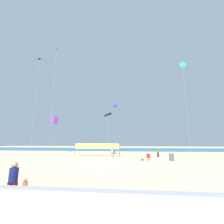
% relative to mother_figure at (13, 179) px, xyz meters
% --- Properties ---
extents(ground_plane, '(120.00, 120.00, 0.00)m').
position_rel_mother_figure_xyz_m(ground_plane, '(2.17, 9.51, -0.89)').
color(ground_plane, beige).
extents(ocean_band, '(120.00, 20.00, 0.01)m').
position_rel_mother_figure_xyz_m(ocean_band, '(2.17, 42.73, -0.89)').
color(ocean_band, teal).
rests_on(ocean_band, ground).
extents(boardwalk_ledge, '(28.00, 0.44, 0.97)m').
position_rel_mother_figure_xyz_m(boardwalk_ledge, '(2.17, -1.39, -0.40)').
color(boardwalk_ledge, '#A8A8AD').
rests_on(boardwalk_ledge, ground).
extents(mother_figure, '(0.38, 0.38, 1.66)m').
position_rel_mother_figure_xyz_m(mother_figure, '(0.00, 0.00, 0.00)').
color(mother_figure, maroon).
rests_on(mother_figure, ground).
extents(toddler_figure, '(0.22, 0.22, 0.96)m').
position_rel_mother_figure_xyz_m(toddler_figure, '(0.59, 0.02, -0.38)').
color(toddler_figure, '#7A3872').
rests_on(toddler_figure, ground).
extents(beachgoer_teal_shirt, '(0.39, 0.39, 1.72)m').
position_rel_mother_figure_xyz_m(beachgoer_teal_shirt, '(2.30, 23.94, 0.03)').
color(beachgoer_teal_shirt, '#7A3872').
rests_on(beachgoer_teal_shirt, ground).
extents(beachgoer_olive_shirt, '(0.36, 0.36, 1.58)m').
position_rel_mother_figure_xyz_m(beachgoer_olive_shirt, '(10.05, 19.68, -0.04)').
color(beachgoer_olive_shirt, '#2D2D33').
rests_on(beachgoer_olive_shirt, ground).
extents(beachgoer_sage_shirt, '(0.37, 0.37, 1.62)m').
position_rel_mother_figure_xyz_m(beachgoer_sage_shirt, '(2.54, 18.36, -0.02)').
color(beachgoer_sage_shirt, '#EA7260').
rests_on(beachgoer_sage_shirt, ground).
extents(folding_beach_chair, '(0.52, 0.65, 0.89)m').
position_rel_mother_figure_xyz_m(folding_beach_chair, '(7.92, 15.13, -0.42)').
color(folding_beach_chair, red).
rests_on(folding_beach_chair, ground).
extents(trash_barrel, '(0.64, 0.64, 0.93)m').
position_rel_mother_figure_xyz_m(trash_barrel, '(10.89, 14.76, -0.42)').
color(trash_barrel, '#595960').
rests_on(trash_barrel, ground).
extents(volleyball_net, '(7.95, 0.59, 2.40)m').
position_rel_mother_figure_xyz_m(volleyball_net, '(-0.24, 19.34, 0.74)').
color(volleyball_net, '#4C4C51').
rests_on(volleyball_net, ground).
extents(beach_handbag, '(0.28, 0.14, 0.23)m').
position_rel_mother_figure_xyz_m(beach_handbag, '(7.04, 14.65, -0.78)').
color(beach_handbag, '#2D2D33').
rests_on(beach_handbag, ground).
extents(kite_red_diamond, '(0.43, 0.44, 18.77)m').
position_rel_mother_figure_xyz_m(kite_red_diamond, '(-7.12, 16.00, 16.57)').
color(kite_red_diamond, silver).
rests_on(kite_red_diamond, ground).
extents(kite_cyan_delta, '(1.09, 0.37, 16.45)m').
position_rel_mother_figure_xyz_m(kite_cyan_delta, '(15.06, 19.14, 14.97)').
color(kite_cyan_delta, silver).
rests_on(kite_cyan_delta, ground).
extents(kite_blue_inflatable, '(1.26, 2.89, 11.42)m').
position_rel_mother_figure_xyz_m(kite_blue_inflatable, '(2.30, 27.15, 9.79)').
color(kite_blue_inflatable, silver).
rests_on(kite_blue_inflatable, ground).
extents(kite_violet_box, '(1.24, 1.24, 7.65)m').
position_rel_mother_figure_xyz_m(kite_violet_box, '(-10.24, 23.26, 6.02)').
color(kite_violet_box, silver).
rests_on(kite_violet_box, ground).
extents(kite_black_diamond, '(0.48, 0.48, 16.00)m').
position_rel_mother_figure_xyz_m(kite_black_diamond, '(-9.07, 14.36, 13.69)').
color(kite_black_diamond, silver).
rests_on(kite_black_diamond, ground).
extents(kite_black_tube, '(1.56, 2.29, 7.45)m').
position_rel_mother_figure_xyz_m(kite_black_tube, '(1.62, 19.63, 6.34)').
color(kite_black_tube, silver).
rests_on(kite_black_tube, ground).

